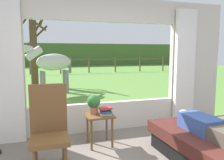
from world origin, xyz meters
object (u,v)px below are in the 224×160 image
object	(u,v)px
reclining_person	(210,128)
horse	(52,63)
potted_plant	(94,103)
recliner_sofa	(206,148)
book_stack	(106,111)
side_table	(99,120)
rocking_chair	(49,129)
pasture_tree	(34,49)

from	to	relation	value
reclining_person	horse	size ratio (longest dim) A/B	0.79
horse	potted_plant	bearing A→B (deg)	171.00
reclining_person	horse	distance (m)	6.18
recliner_sofa	book_stack	bearing A→B (deg)	137.33
reclining_person	side_table	xyz separation A→B (m)	(-1.25, 1.10, -0.10)
rocking_chair	potted_plant	bearing A→B (deg)	41.06
reclining_person	potted_plant	world-z (taller)	potted_plant
book_stack	recliner_sofa	bearing A→B (deg)	-40.43
rocking_chair	horse	distance (m)	5.37
recliner_sofa	pasture_tree	xyz separation A→B (m)	(-2.49, 8.34, 1.45)
potted_plant	horse	world-z (taller)	horse
reclining_person	side_table	world-z (taller)	reclining_person
recliner_sofa	pasture_tree	distance (m)	8.83
book_stack	horse	size ratio (longest dim) A/B	0.11
reclining_person	horse	bearing A→B (deg)	104.97
recliner_sofa	rocking_chair	xyz separation A→B (m)	(-2.06, 0.49, 0.33)
potted_plant	recliner_sofa	bearing A→B (deg)	-39.76
potted_plant	pasture_tree	bearing A→B (deg)	99.07
rocking_chair	book_stack	bearing A→B (deg)	29.84
side_table	horse	distance (m)	4.86
potted_plant	book_stack	bearing A→B (deg)	-34.76
rocking_chair	horse	xyz separation A→B (m)	(0.24, 5.33, 0.61)
recliner_sofa	horse	world-z (taller)	horse
potted_plant	rocking_chair	bearing A→B (deg)	-139.85
rocking_chair	book_stack	distance (m)	1.03
potted_plant	book_stack	world-z (taller)	potted_plant
rocking_chair	pasture_tree	bearing A→B (deg)	94.02
reclining_person	pasture_tree	distance (m)	8.83
recliner_sofa	reclining_person	world-z (taller)	reclining_person
book_stack	pasture_tree	world-z (taller)	pasture_tree
recliner_sofa	horse	xyz separation A→B (m)	(-1.82, 5.82, 0.94)
side_table	horse	size ratio (longest dim) A/B	0.29
potted_plant	pasture_tree	world-z (taller)	pasture_tree
recliner_sofa	horse	size ratio (longest dim) A/B	0.95
reclining_person	pasture_tree	xyz separation A→B (m)	(-2.49, 8.39, 1.15)
reclining_person	book_stack	xyz separation A→B (m)	(-1.16, 1.04, 0.06)
side_table	book_stack	world-z (taller)	book_stack
recliner_sofa	reclining_person	bearing A→B (deg)	-92.24
side_table	potted_plant	distance (m)	0.29
rocking_chair	potted_plant	world-z (taller)	rocking_chair
rocking_chair	book_stack	size ratio (longest dim) A/B	5.47
recliner_sofa	potted_plant	distance (m)	1.80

